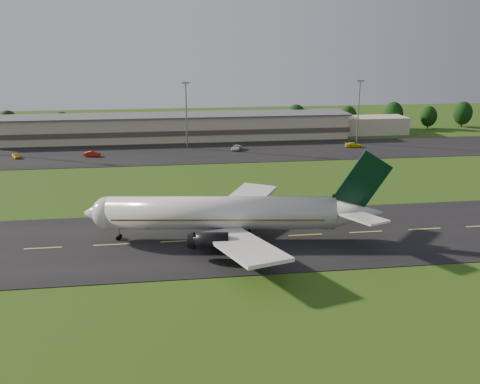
{
  "coord_description": "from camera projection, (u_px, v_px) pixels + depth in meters",
  "views": [
    {
      "loc": [
        -1.29,
        -84.84,
        33.02
      ],
      "look_at": [
        11.62,
        8.0,
        6.0
      ],
      "focal_mm": 40.0,
      "sensor_mm": 36.0,
      "label": 1
    }
  ],
  "objects": [
    {
      "name": "terminal",
      "position": [
        189.0,
        127.0,
        181.34
      ],
      "size": [
        145.0,
        16.0,
        8.4
      ],
      "color": "#C4B396",
      "rests_on": "ground"
    },
    {
      "name": "service_vehicle_d",
      "position": [
        353.0,
        145.0,
        167.44
      ],
      "size": [
        5.44,
        2.86,
        1.5
      ],
      "primitive_type": "imported",
      "rotation": [
        0.0,
        0.0,
        1.42
      ],
      "color": "yellow",
      "rests_on": "apron"
    },
    {
      "name": "ground",
      "position": [
        178.0,
        242.0,
        90.06
      ],
      "size": [
        360.0,
        360.0,
        0.0
      ],
      "primitive_type": "plane",
      "color": "#234411",
      "rests_on": "ground"
    },
    {
      "name": "light_mast_centre",
      "position": [
        186.0,
        107.0,
        163.33
      ],
      "size": [
        2.4,
        1.2,
        20.35
      ],
      "color": "gray",
      "rests_on": "ground"
    },
    {
      "name": "taxiway",
      "position": [
        178.0,
        241.0,
        90.05
      ],
      "size": [
        220.0,
        30.0,
        0.1
      ],
      "primitive_type": "cube",
      "color": "black",
      "rests_on": "ground"
    },
    {
      "name": "light_mast_east",
      "position": [
        359.0,
        104.0,
        170.61
      ],
      "size": [
        2.4,
        1.2,
        20.35
      ],
      "color": "gray",
      "rests_on": "ground"
    },
    {
      "name": "apron",
      "position": [
        172.0,
        154.0,
        158.57
      ],
      "size": [
        260.0,
        30.0,
        0.1
      ],
      "primitive_type": "cube",
      "color": "black",
      "rests_on": "ground"
    },
    {
      "name": "tree_line",
      "position": [
        268.0,
        118.0,
        194.58
      ],
      "size": [
        195.13,
        9.64,
        10.05
      ],
      "color": "black",
      "rests_on": "ground"
    },
    {
      "name": "service_vehicle_b",
      "position": [
        92.0,
        154.0,
        154.23
      ],
      "size": [
        4.81,
        2.44,
        1.51
      ],
      "primitive_type": "imported",
      "rotation": [
        0.0,
        0.0,
        1.38
      ],
      "color": "#A8170B",
      "rests_on": "apron"
    },
    {
      "name": "service_vehicle_a",
      "position": [
        16.0,
        156.0,
        152.23
      ],
      "size": [
        3.15,
        4.08,
        1.3
      ],
      "primitive_type": "imported",
      "rotation": [
        0.0,
        0.0,
        0.49
      ],
      "color": "yellow",
      "rests_on": "apron"
    },
    {
      "name": "service_vehicle_c",
      "position": [
        236.0,
        148.0,
        163.3
      ],
      "size": [
        4.23,
        5.96,
        1.51
      ],
      "primitive_type": "imported",
      "rotation": [
        0.0,
        0.0,
        -0.35
      ],
      "color": "silver",
      "rests_on": "apron"
    },
    {
      "name": "airliner",
      "position": [
        227.0,
        214.0,
        89.75
      ],
      "size": [
        51.13,
        41.78,
        15.57
      ],
      "rotation": [
        0.0,
        0.0,
        -0.14
      ],
      "color": "silver",
      "rests_on": "ground"
    }
  ]
}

